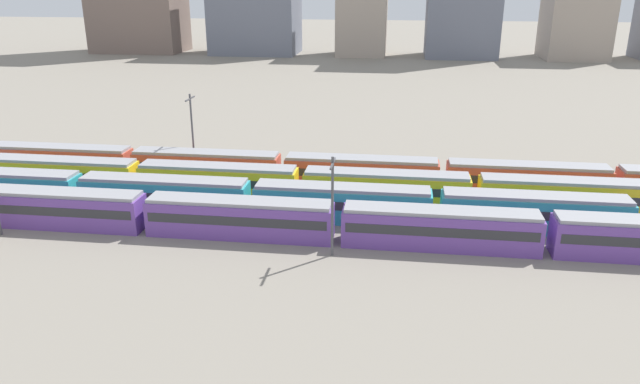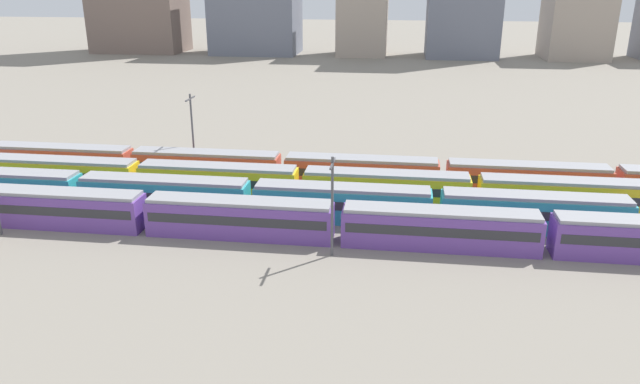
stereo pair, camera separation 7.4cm
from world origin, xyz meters
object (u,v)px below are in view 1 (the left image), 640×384
Objects in this scene: train_track_1 at (252,199)px; train_track_0 at (240,218)px; train_track_3 at (443,176)px; catenary_pole_0 at (332,202)px; train_track_2 at (386,188)px; catenary_pole_1 at (192,130)px.

train_track_0 is at bearing -88.85° from train_track_1.
train_track_1 and train_track_3 have the same top height.
train_track_3 is at bearing 60.10° from catenary_pole_0.
train_track_0 is at bearing -142.65° from train_track_2.
catenary_pole_0 reaches higher than train_track_2.
train_track_1 is 17.53m from catenary_pole_1.
catenary_pole_0 is at bearing -119.90° from train_track_3.
train_track_1 and train_track_2 have the same top height.
train_track_0 is 10.12× the size of catenary_pole_0.
train_track_3 is 11.10× the size of catenary_pole_1.
train_track_2 is (13.63, 10.40, 0.00)m from train_track_0.
train_track_3 is (20.02, 15.60, 0.00)m from train_track_0.
train_track_0 and train_track_3 have the same top height.
catenary_pole_0 reaches higher than train_track_1.
catenary_pole_1 reaches higher than catenary_pole_0.
train_track_2 is at bearing -140.87° from train_track_3.
catenary_pole_0 reaches higher than train_track_0.
train_track_2 is at bearing 37.35° from train_track_0.
catenary_pole_1 is (-30.88, 2.93, 3.71)m from train_track_3.
train_track_2 is 14.55m from catenary_pole_0.
train_track_3 is 12.17× the size of catenary_pole_0.
train_track_0 is 5.20m from train_track_1.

